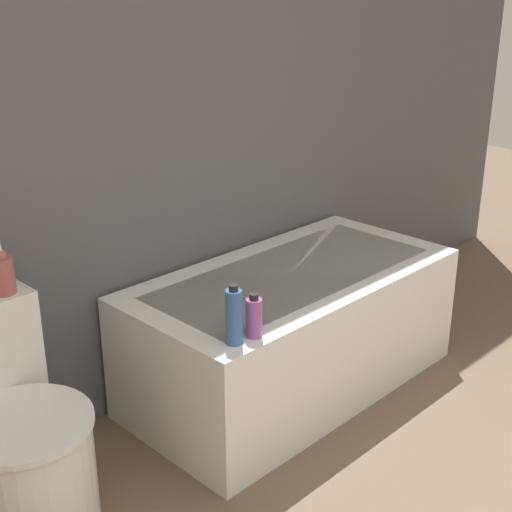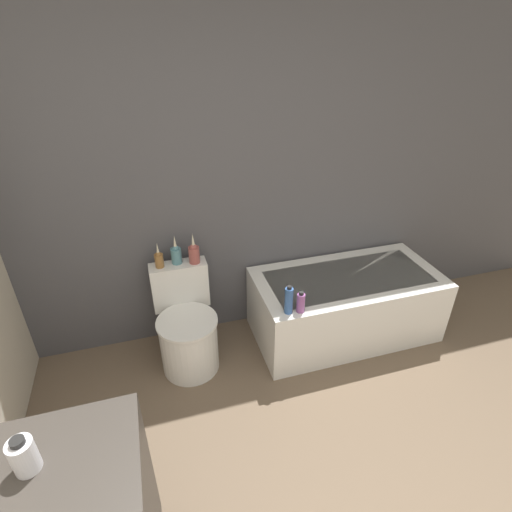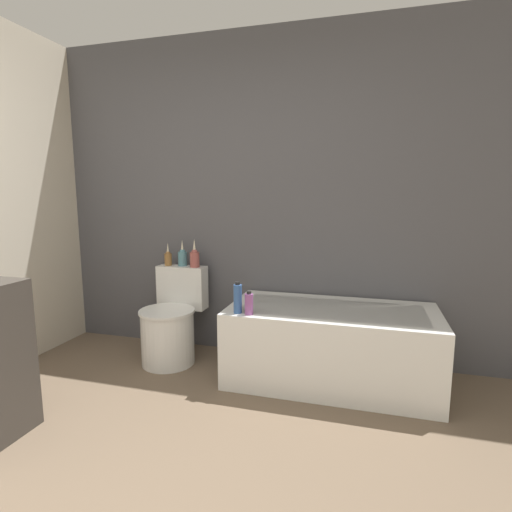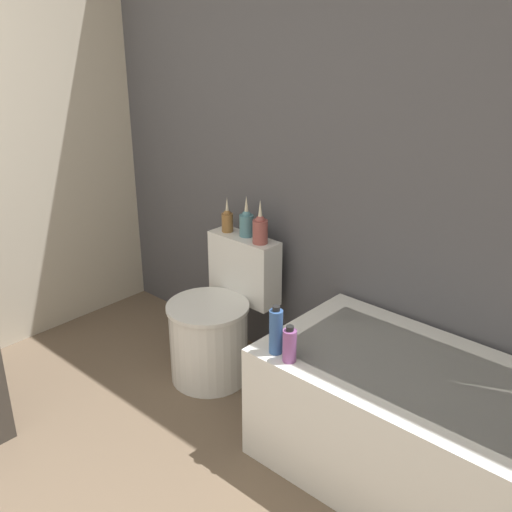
{
  "view_description": "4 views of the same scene",
  "coord_description": "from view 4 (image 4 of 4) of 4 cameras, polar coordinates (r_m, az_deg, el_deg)",
  "views": [
    {
      "loc": [
        -1.22,
        0.09,
        1.68
      ],
      "look_at": [
        0.39,
        1.68,
        0.8
      ],
      "focal_mm": 50.0,
      "sensor_mm": 36.0,
      "label": 1
    },
    {
      "loc": [
        -0.59,
        -0.35,
        2.24
      ],
      "look_at": [
        0.07,
        1.84,
        0.9
      ],
      "focal_mm": 28.0,
      "sensor_mm": 36.0,
      "label": 2
    },
    {
      "loc": [
        1.07,
        -0.84,
        1.34
      ],
      "look_at": [
        0.31,
        1.84,
        0.9
      ],
      "focal_mm": 28.0,
      "sensor_mm": 36.0,
      "label": 3
    },
    {
      "loc": [
        1.62,
        -0.0,
        1.87
      ],
      "look_at": [
        0.11,
        1.65,
        0.93
      ],
      "focal_mm": 42.0,
      "sensor_mm": 36.0,
      "label": 4
    }
  ],
  "objects": [
    {
      "name": "vase_bronze",
      "position": [
        3.07,
        0.46,
        2.67
      ],
      "size": [
        0.08,
        0.08,
        0.24
      ],
      "color": "#994C47",
      "rests_on": "toilet"
    },
    {
      "name": "shampoo_bottle_tall",
      "position": [
        2.47,
        1.98,
        -7.12
      ],
      "size": [
        0.06,
        0.06,
        0.21
      ],
      "color": "#335999",
      "rests_on": "bathtub"
    },
    {
      "name": "vase_gold",
      "position": [
        3.24,
        -2.7,
        3.47
      ],
      "size": [
        0.06,
        0.06,
        0.19
      ],
      "color": "olive",
      "rests_on": "toilet"
    },
    {
      "name": "wall_back_tiled",
      "position": [
        2.89,
        7.48,
        11.19
      ],
      "size": [
        6.4,
        0.06,
        2.6
      ],
      "color": "#4C4C51",
      "rests_on": "ground_plane"
    },
    {
      "name": "bathtub",
      "position": [
        2.61,
        16.66,
        -16.04
      ],
      "size": [
        1.45,
        0.72,
        0.54
      ],
      "color": "white",
      "rests_on": "ground"
    },
    {
      "name": "vase_silver",
      "position": [
        3.17,
        -0.86,
        3.24
      ],
      "size": [
        0.08,
        0.08,
        0.22
      ],
      "color": "teal",
      "rests_on": "toilet"
    },
    {
      "name": "toilet",
      "position": [
        3.23,
        -3.7,
        -6.53
      ],
      "size": [
        0.43,
        0.57,
        0.74
      ],
      "color": "white",
      "rests_on": "ground"
    },
    {
      "name": "shampoo_bottle_short",
      "position": [
        2.43,
        3.28,
        -8.42
      ],
      "size": [
        0.06,
        0.06,
        0.16
      ],
      "color": "#8C4C8C",
      "rests_on": "bathtub"
    }
  ]
}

